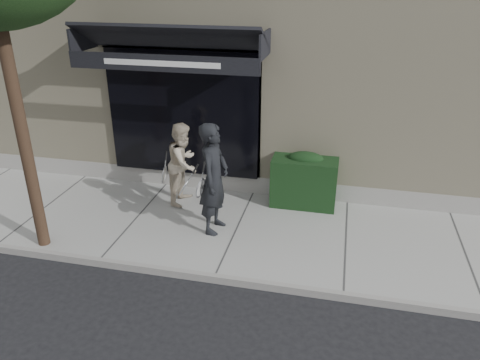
# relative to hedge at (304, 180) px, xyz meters

# --- Properties ---
(ground) EXTENTS (80.00, 80.00, 0.00)m
(ground) POSITION_rel_hedge_xyz_m (-1.10, -1.25, -0.66)
(ground) COLOR black
(ground) RESTS_ON ground
(sidewalk) EXTENTS (20.00, 3.00, 0.12)m
(sidewalk) POSITION_rel_hedge_xyz_m (-1.10, -1.25, -0.60)
(sidewalk) COLOR #A4A39E
(sidewalk) RESTS_ON ground
(curb) EXTENTS (20.00, 0.10, 0.14)m
(curb) POSITION_rel_hedge_xyz_m (-1.10, -2.80, -0.59)
(curb) COLOR gray
(curb) RESTS_ON ground
(building_facade) EXTENTS (14.30, 8.04, 5.64)m
(building_facade) POSITION_rel_hedge_xyz_m (-1.11, 3.71, 2.08)
(building_facade) COLOR beige
(building_facade) RESTS_ON ground
(hedge) EXTENTS (1.30, 0.70, 1.14)m
(hedge) POSITION_rel_hedge_xyz_m (0.00, 0.00, 0.00)
(hedge) COLOR black
(hedge) RESTS_ON sidewalk
(pedestrian_front) EXTENTS (0.84, 0.82, 2.06)m
(pedestrian_front) POSITION_rel_hedge_xyz_m (-1.49, -1.40, 0.49)
(pedestrian_front) COLOR black
(pedestrian_front) RESTS_ON sidewalk
(pedestrian_back) EXTENTS (0.76, 0.91, 1.69)m
(pedestrian_back) POSITION_rel_hedge_xyz_m (-2.40, -0.42, 0.31)
(pedestrian_back) COLOR #C2B39B
(pedestrian_back) RESTS_ON sidewalk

